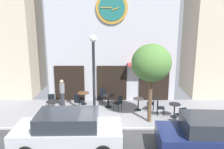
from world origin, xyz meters
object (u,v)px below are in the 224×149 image
object	(u,v)px
cafe_table_leftmost	(175,108)
cafe_chair_left_end	(103,95)
cafe_chair_by_entrance	(159,106)
cafe_chair_mid_row	(78,101)
parked_car_navy	(215,136)
cafe_table_near_door	(109,99)
cafe_chair_corner	(119,102)
pedestrian_grey	(62,93)
parked_car_silver	(68,131)
street_lamp	(94,79)
cafe_chair_right_end	(152,102)
cafe_chair_outer	(52,101)
cafe_table_center	(53,105)
cafe_table_center_right	(138,102)
street_tree	(152,63)
cafe_table_rightmost	(84,96)
cafe_chair_facing_street	(181,114)

from	to	relation	value
cafe_table_leftmost	cafe_chair_left_end	world-z (taller)	cafe_chair_left_end
cafe_chair_by_entrance	cafe_chair_mid_row	world-z (taller)	same
cafe_chair_by_entrance	parked_car_navy	distance (m)	4.01
cafe_chair_mid_row	cafe_table_near_door	bearing A→B (deg)	10.43
cafe_chair_mid_row	cafe_chair_left_end	world-z (taller)	same
cafe_table_near_door	cafe_chair_corner	size ratio (longest dim) A/B	0.83
cafe_table_near_door	pedestrian_grey	bearing A→B (deg)	176.88
cafe_chair_left_end	parked_car_silver	xyz separation A→B (m)	(-1.21, -5.37, 0.23)
street_lamp	cafe_chair_right_end	size ratio (longest dim) A/B	4.95
street_lamp	cafe_chair_outer	xyz separation A→B (m)	(-2.66, 1.66, -1.73)
cafe_table_center	cafe_chair_outer	world-z (taller)	cafe_chair_outer
cafe_table_center_right	cafe_chair_left_end	distance (m)	2.44
cafe_chair_by_entrance	parked_car_silver	bearing A→B (deg)	-142.50
street_tree	cafe_table_rightmost	world-z (taller)	street_tree
cafe_table_center	cafe_chair_mid_row	size ratio (longest dim) A/B	0.86
cafe_table_near_door	cafe_table_center_right	xyz separation A→B (m)	(1.74, -0.51, -0.05)
cafe_table_near_door	cafe_chair_outer	world-z (taller)	cafe_chair_outer
street_tree	cafe_table_center	size ratio (longest dim) A/B	5.23
cafe_table_center	cafe_chair_by_entrance	bearing A→B (deg)	-1.28
cafe_table_near_door	cafe_chair_corner	xyz separation A→B (m)	(0.60, -0.59, 0.01)
street_tree	cafe_chair_right_end	xyz separation A→B (m)	(0.38, 1.45, -2.54)
street_lamp	cafe_chair_outer	world-z (taller)	street_lamp
cafe_chair_facing_street	pedestrian_grey	world-z (taller)	pedestrian_grey
street_tree	parked_car_silver	world-z (taller)	street_tree
cafe_table_center	cafe_table_center_right	size ratio (longest dim) A/B	1.08
cafe_table_center_right	cafe_table_leftmost	world-z (taller)	cafe_table_leftmost
cafe_table_near_door	parked_car_silver	world-z (taller)	parked_car_silver
cafe_chair_right_end	cafe_chair_mid_row	bearing A→B (deg)	176.39
cafe_table_leftmost	cafe_chair_by_entrance	size ratio (longest dim) A/B	0.84
cafe_table_center	parked_car_silver	distance (m)	3.80
street_lamp	cafe_table_leftmost	world-z (taller)	street_lamp
cafe_table_leftmost	cafe_chair_facing_street	world-z (taller)	cafe_chair_facing_street
cafe_table_center	cafe_chair_right_end	size ratio (longest dim) A/B	0.86
cafe_table_center	cafe_chair_corner	size ratio (longest dim) A/B	0.86
cafe_table_near_door	cafe_chair_by_entrance	size ratio (longest dim) A/B	0.83
cafe_table_near_door	cafe_chair_mid_row	xyz separation A→B (m)	(-1.80, -0.33, 0.01)
street_lamp	cafe_table_rightmost	xyz separation A→B (m)	(-0.88, 2.49, -1.72)
cafe_chair_left_end	cafe_chair_corner	size ratio (longest dim) A/B	1.00
cafe_chair_left_end	pedestrian_grey	size ratio (longest dim) A/B	0.54
cafe_table_center	cafe_chair_facing_street	bearing A→B (deg)	-10.00
cafe_chair_outer	pedestrian_grey	xyz separation A→B (m)	(0.54, 0.49, 0.33)
cafe_chair_outer	cafe_chair_right_end	bearing A→B (deg)	-2.60
cafe_table_center	cafe_table_leftmost	size ratio (longest dim) A/B	1.02
street_tree	pedestrian_grey	world-z (taller)	street_tree
cafe_chair_right_end	cafe_chair_left_end	bearing A→B (deg)	154.88
cafe_table_center	cafe_table_near_door	bearing A→B (deg)	20.54
cafe_table_center_right	cafe_table_near_door	bearing A→B (deg)	163.84
street_tree	cafe_chair_right_end	size ratio (longest dim) A/B	4.48
cafe_table_near_door	cafe_chair_facing_street	distance (m)	4.38
cafe_chair_right_end	parked_car_navy	distance (m)	4.74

